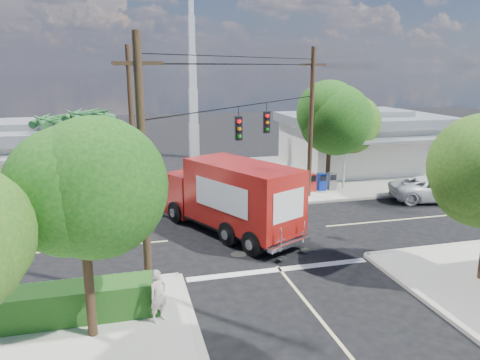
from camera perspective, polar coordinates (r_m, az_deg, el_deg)
name	(u,v)px	position (r m, az deg, el deg)	size (l,w,h in m)	color
ground	(250,233)	(22.87, 1.27, -6.52)	(120.00, 120.00, 0.00)	black
sidewalk_ne	(349,172)	(36.55, 13.10, 0.97)	(14.12, 14.12, 0.14)	#ADA79C
sidewalk_nw	(43,191)	(32.85, -22.87, -1.19)	(14.12, 14.12, 0.14)	#ADA79C
road_markings	(259,244)	(21.55, 2.35, -7.81)	(32.00, 32.00, 0.01)	beige
building_ne	(363,140)	(37.85, 14.72, 4.78)	(11.80, 10.20, 4.50)	silver
building_nw	(25,154)	(34.13, -24.71, 2.86)	(10.80, 10.20, 4.30)	beige
radio_tower	(193,93)	(41.20, -5.75, 10.50)	(0.80, 0.80, 17.00)	silver
tree_sw_front	(82,199)	(13.62, -18.68, -2.27)	(3.88, 3.78, 6.03)	#422D1C
tree_ne_front	(331,117)	(30.53, 11.00, 7.56)	(4.21, 4.14, 6.66)	#422D1C
tree_ne_back	(351,121)	(33.71, 13.37, 7.01)	(3.77, 3.66, 5.82)	#422D1C
palm_nw_front	(89,118)	(28.33, -17.92, 7.25)	(3.01, 3.08, 5.59)	#422D1C
palm_nw_back	(56,122)	(30.03, -21.55, 6.58)	(3.01, 3.08, 5.19)	#422D1C
utility_poles	(211,134)	(22.88, -3.61, 5.56)	(12.00, 10.68, 9.00)	#473321
picket_fence	(69,292)	(16.79, -20.10, -12.69)	(5.94, 0.06, 1.00)	silver
hedge_sw	(60,304)	(16.10, -21.09, -13.92)	(6.20, 1.20, 1.10)	#1C4913
vending_boxes	(321,182)	(30.43, 9.90, -0.21)	(1.90, 0.50, 1.10)	red
delivery_truck	(232,197)	(22.38, -1.01, -2.12)	(5.78, 8.40, 3.55)	black
parked_car	(435,189)	(30.41, 22.69, -1.02)	(2.42, 5.25, 1.46)	silver
pedestrian	(158,296)	(15.14, -9.96, -13.72)	(0.62, 0.41, 1.70)	beige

